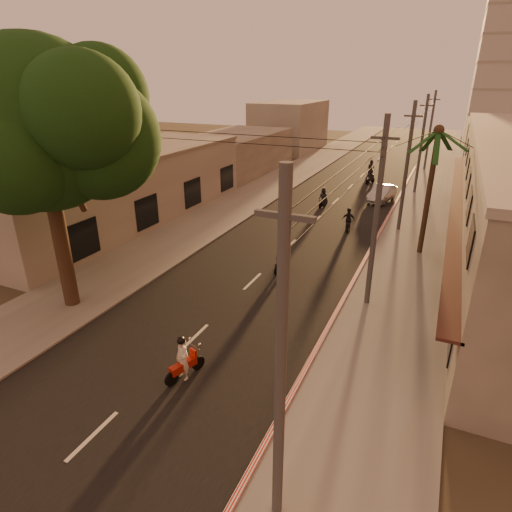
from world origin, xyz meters
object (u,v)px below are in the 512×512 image
object	(u,v)px
scooter_mid_b	(348,220)
scooter_far_c	(371,168)
broadleaf_tree	(49,127)
scooter_red	(183,360)
scooter_far_b	(370,177)
scooter_mid_a	(281,260)
palm_tree	(438,138)
scooter_far_a	(323,198)
parked_car	(382,193)

from	to	relation	value
scooter_mid_b	scooter_far_c	world-z (taller)	scooter_mid_b
broadleaf_tree	scooter_red	world-z (taller)	broadleaf_tree
scooter_mid_b	scooter_far_b	xyz separation A→B (m)	(-1.25, 15.54, -0.01)
scooter_mid_a	palm_tree	bearing A→B (deg)	49.75
broadleaf_tree	palm_tree	world-z (taller)	broadleaf_tree
scooter_mid_a	scooter_far_a	bearing A→B (deg)	104.85
scooter_far_a	scooter_far_c	size ratio (longest dim) A/B	1.01
scooter_red	scooter_far_c	bearing A→B (deg)	108.38
scooter_far_a	scooter_far_c	xyz separation A→B (m)	(1.29, 15.13, 0.01)
scooter_mid_b	scooter_far_b	bearing A→B (deg)	83.72
scooter_red	scooter_far_b	bearing A→B (deg)	107.10
scooter_far_c	broadleaf_tree	bearing A→B (deg)	-123.74
scooter_red	scooter_mid_b	size ratio (longest dim) A/B	1.04
broadleaf_tree	scooter_mid_a	xyz separation A→B (m)	(7.57, 7.72, -7.75)
scooter_mid_b	parked_car	world-z (taller)	scooter_mid_b
scooter_far_c	scooter_far_b	bearing A→B (deg)	-102.87
scooter_red	scooter_far_a	world-z (taller)	scooter_red
palm_tree	scooter_far_b	world-z (taller)	palm_tree
scooter_mid_b	scooter_far_a	size ratio (longest dim) A/B	1.01
scooter_mid_a	scooter_far_b	bearing A→B (deg)	97.25
broadleaf_tree	scooter_red	xyz separation A→B (m)	(7.69, -2.58, -7.67)
scooter_far_b	scooter_red	bearing A→B (deg)	-71.35
scooter_mid_a	scooter_far_c	bearing A→B (deg)	99.09
parked_car	palm_tree	bearing A→B (deg)	-61.18
broadleaf_tree	palm_tree	size ratio (longest dim) A/B	1.48
scooter_mid_a	scooter_far_a	size ratio (longest dim) A/B	0.94
scooter_red	scooter_far_b	xyz separation A→B (m)	(0.48, 34.50, -0.04)
scooter_mid_a	scooter_mid_b	world-z (taller)	scooter_mid_b
broadleaf_tree	scooter_far_a	bearing A→B (deg)	74.32
scooter_far_a	parked_car	xyz separation A→B (m)	(4.28, 3.99, -0.05)
scooter_mid_b	scooter_far_a	xyz separation A→B (m)	(-3.35, 5.23, -0.02)
scooter_far_c	scooter_far_a	bearing A→B (deg)	-117.29
palm_tree	parked_car	distance (m)	14.06
scooter_mid_b	scooter_far_a	world-z (taller)	scooter_mid_b
parked_car	scooter_far_c	bearing A→B (deg)	113.94
broadleaf_tree	scooter_far_b	bearing A→B (deg)	75.64
broadleaf_tree	scooter_far_a	size ratio (longest dim) A/B	7.08
broadleaf_tree	scooter_far_c	size ratio (longest dim) A/B	7.16
palm_tree	scooter_far_b	xyz separation A→B (m)	(-6.44, 18.06, -6.38)
palm_tree	parked_car	xyz separation A→B (m)	(-4.26, 11.75, -6.44)
scooter_red	scooter_mid_b	world-z (taller)	scooter_red
scooter_far_b	scooter_far_c	bearing A→B (deg)	118.99
scooter_far_b	scooter_far_c	world-z (taller)	scooter_far_c
scooter_mid_a	scooter_mid_b	bearing A→B (deg)	86.63
broadleaf_tree	scooter_mid_b	world-z (taller)	broadleaf_tree
scooter_mid_a	scooter_far_c	xyz separation A→B (m)	(-0.21, 29.03, 0.05)
scooter_mid_a	scooter_mid_b	size ratio (longest dim) A/B	0.93
scooter_far_b	parked_car	distance (m)	6.68
parked_car	scooter_red	bearing A→B (deg)	-86.50
scooter_mid_a	scooter_far_b	xyz separation A→B (m)	(0.60, 24.20, 0.04)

